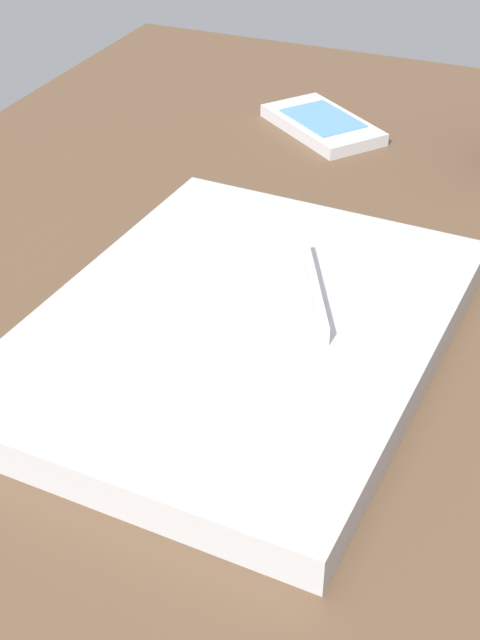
% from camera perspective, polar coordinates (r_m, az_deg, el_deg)
% --- Properties ---
extents(desk_surface, '(1.20, 0.80, 0.03)m').
position_cam_1_polar(desk_surface, '(0.54, 2.30, -6.44)').
color(desk_surface, brown).
rests_on(desk_surface, ground).
extents(laptop_closed, '(0.32, 0.25, 0.02)m').
position_cam_1_polar(laptop_closed, '(0.56, 0.00, -0.72)').
color(laptop_closed, '#B7BABC').
rests_on(laptop_closed, desk_surface).
extents(cell_phone_on_laptop, '(0.12, 0.10, 0.01)m').
position_cam_1_polar(cell_phone_on_laptop, '(0.57, 1.81, 1.83)').
color(cell_phone_on_laptop, silver).
rests_on(cell_phone_on_laptop, laptop_closed).
extents(cell_phone_on_desk, '(0.12, 0.13, 0.01)m').
position_cam_1_polar(cell_phone_on_desk, '(0.86, 5.14, 12.00)').
color(cell_phone_on_desk, silver).
rests_on(cell_phone_on_desk, desk_surface).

